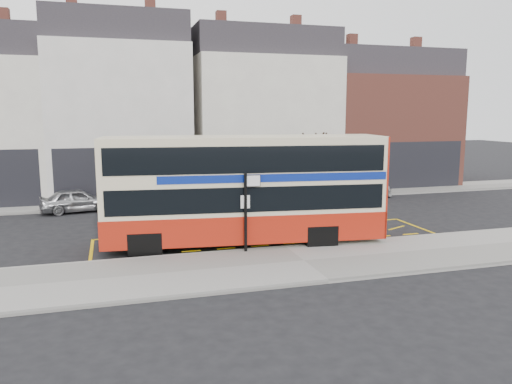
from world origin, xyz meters
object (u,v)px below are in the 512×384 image
object	(u,v)px
double_decker_bus	(245,189)
car_silver	(77,200)
bus_stop_post	(247,204)
car_grey	(203,193)
car_white	(354,186)
street_tree_right	(313,141)

from	to	relation	value
double_decker_bus	car_silver	size ratio (longest dim) A/B	2.97
double_decker_bus	bus_stop_post	xyz separation A→B (m)	(-0.29, -1.32, -0.35)
car_grey	car_white	distance (m)	9.30
car_silver	car_white	distance (m)	15.86
bus_stop_post	street_tree_right	xyz separation A→B (m)	(7.29, 11.35, 1.52)
car_grey	street_tree_right	size ratio (longest dim) A/B	0.85
double_decker_bus	car_grey	bearing A→B (deg)	97.18
car_silver	car_white	size ratio (longest dim) A/B	0.77
bus_stop_post	car_silver	distance (m)	11.97
car_silver	car_grey	xyz separation A→B (m)	(6.56, -0.05, 0.08)
double_decker_bus	car_grey	size ratio (longest dim) A/B	2.55
car_white	double_decker_bus	bearing A→B (deg)	133.66
street_tree_right	car_grey	bearing A→B (deg)	-169.25
car_silver	car_grey	bearing A→B (deg)	-100.29
car_grey	street_tree_right	bearing A→B (deg)	-79.11
double_decker_bus	street_tree_right	size ratio (longest dim) A/B	2.17
car_silver	car_grey	distance (m)	6.56
car_silver	car_grey	size ratio (longest dim) A/B	0.86
double_decker_bus	bus_stop_post	size ratio (longest dim) A/B	3.79
car_silver	car_white	world-z (taller)	car_white
bus_stop_post	car_silver	xyz separation A→B (m)	(-6.37, 10.06, -1.25)
car_silver	car_white	bearing A→B (deg)	-99.55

